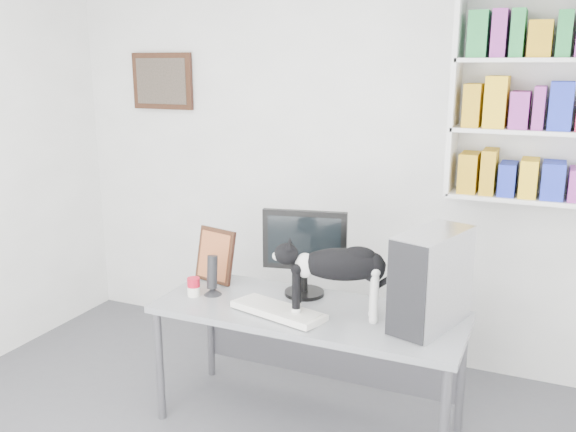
{
  "coord_description": "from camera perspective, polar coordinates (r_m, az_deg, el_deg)",
  "views": [
    {
      "loc": [
        1.47,
        -1.99,
        2.03
      ],
      "look_at": [
        -0.06,
        1.53,
        1.07
      ],
      "focal_mm": 38.0,
      "sensor_mm": 36.0,
      "label": 1
    }
  ],
  "objects": [
    {
      "name": "room",
      "position": [
        2.56,
        -12.49,
        -1.68
      ],
      "size": [
        4.01,
        4.01,
        2.7
      ],
      "color": "#515156",
      "rests_on": "ground"
    },
    {
      "name": "bookshelf",
      "position": [
        3.84,
        22.88,
        10.3
      ],
      "size": [
        1.03,
        0.28,
        1.24
      ],
      "primitive_type": "cube",
      "color": "white",
      "rests_on": "room"
    },
    {
      "name": "wall_art",
      "position": [
        4.83,
        -11.69,
        12.25
      ],
      "size": [
        0.52,
        0.04,
        0.42
      ],
      "primitive_type": "cube",
      "color": "#432715",
      "rests_on": "room"
    },
    {
      "name": "desk",
      "position": [
        3.56,
        1.87,
        -14.01
      ],
      "size": [
        1.71,
        0.67,
        0.71
      ],
      "primitive_type": "cube",
      "rotation": [
        0.0,
        0.0,
        0.0
      ],
      "color": "gray",
      "rests_on": "room"
    },
    {
      "name": "monitor",
      "position": [
        3.52,
        1.56,
        -3.42
      ],
      "size": [
        0.52,
        0.33,
        0.52
      ],
      "primitive_type": "cube",
      "rotation": [
        0.0,
        0.0,
        0.2
      ],
      "color": "black",
      "rests_on": "desk"
    },
    {
      "name": "keyboard",
      "position": [
        3.33,
        -0.9,
        -8.83
      ],
      "size": [
        0.56,
        0.33,
        0.04
      ],
      "primitive_type": "cube",
      "rotation": [
        0.0,
        0.0,
        -0.25
      ],
      "color": "silver",
      "rests_on": "desk"
    },
    {
      "name": "pc_tower",
      "position": [
        3.21,
        13.28,
        -5.76
      ],
      "size": [
        0.36,
        0.55,
        0.5
      ],
      "primitive_type": "cube",
      "rotation": [
        0.0,
        0.0,
        -0.3
      ],
      "color": "#B8B8BD",
      "rests_on": "desk"
    },
    {
      "name": "speaker",
      "position": [
        3.59,
        -7.1,
        -5.47
      ],
      "size": [
        0.12,
        0.12,
        0.25
      ],
      "primitive_type": "cylinder",
      "rotation": [
        0.0,
        0.0,
        0.16
      ],
      "color": "black",
      "rests_on": "desk"
    },
    {
      "name": "leaning_print",
      "position": [
        3.8,
        -6.82,
        -3.59
      ],
      "size": [
        0.3,
        0.17,
        0.34
      ],
      "primitive_type": "cube",
      "rotation": [
        0.0,
        0.0,
        -0.24
      ],
      "color": "#432715",
      "rests_on": "desk"
    },
    {
      "name": "soup_can",
      "position": [
        3.61,
        -8.82,
        -6.57
      ],
      "size": [
        0.1,
        0.1,
        0.11
      ],
      "primitive_type": "cylinder",
      "rotation": [
        0.0,
        0.0,
        0.39
      ],
      "color": "red",
      "rests_on": "desk"
    },
    {
      "name": "cat",
      "position": [
        3.22,
        4.74,
        -6.19
      ],
      "size": [
        0.68,
        0.38,
        0.41
      ],
      "primitive_type": null,
      "rotation": [
        0.0,
        0.0,
        0.33
      ],
      "color": "black",
      "rests_on": "desk"
    }
  ]
}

